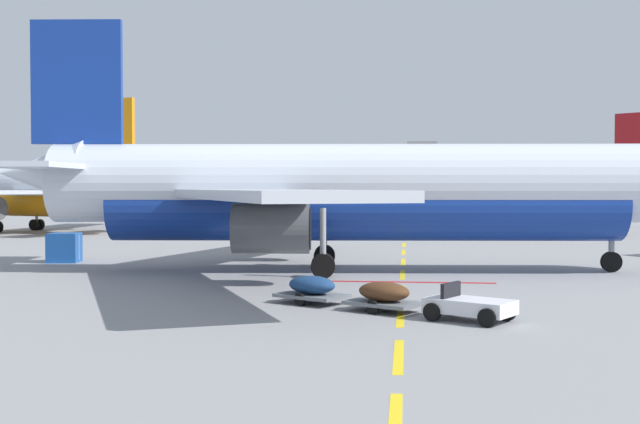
# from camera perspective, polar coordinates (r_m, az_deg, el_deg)

# --- Properties ---
(apron_paint_markings) EXTENTS (8.00, 98.73, 0.01)m
(apron_paint_markings) POSITION_cam_1_polar(r_m,az_deg,el_deg) (50.87, 6.02, -2.84)
(apron_paint_markings) COLOR yellow
(apron_paint_markings) RESTS_ON ground
(airliner_foreground) EXTENTS (34.82, 34.49, 12.20)m
(airliner_foreground) POSITION_cam_1_polar(r_m,az_deg,el_deg) (38.52, 2.38, 1.56)
(airliner_foreground) COLOR silver
(airliner_foreground) RESTS_ON ground
(airliner_mid_left) EXTENTS (32.63, 31.39, 11.72)m
(airliner_mid_left) POSITION_cam_1_polar(r_m,az_deg,el_deg) (79.70, -21.63, 1.44)
(airliner_mid_left) COLOR silver
(airliner_mid_left) RESTS_ON ground
(airliner_far_right) EXTENTS (26.75, 24.76, 10.45)m
(airliner_far_right) POSITION_cam_1_polar(r_m,az_deg,el_deg) (77.87, 13.88, 1.20)
(airliner_far_right) COLOR silver
(airliner_far_right) RESTS_ON ground
(baggage_train) EXTENTS (8.13, 5.66, 1.14)m
(baggage_train) POSITION_cam_1_polar(r_m,az_deg,el_deg) (26.38, 4.67, -6.01)
(baggage_train) COLOR silver
(baggage_train) RESTS_ON ground
(uld_cargo_container) EXTENTS (1.82, 1.79, 1.60)m
(uld_cargo_container) POSITION_cam_1_polar(r_m,az_deg,el_deg) (45.69, -17.86, -2.44)
(uld_cargo_container) COLOR #194C9E
(uld_cargo_container) RESTS_ON ground
(terminal_satellite) EXTENTS (69.49, 19.67, 13.26)m
(terminal_satellite) POSITION_cam_1_polar(r_m,az_deg,el_deg) (162.05, 3.63, 2.40)
(terminal_satellite) COLOR #9E998E
(terminal_satellite) RESTS_ON ground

